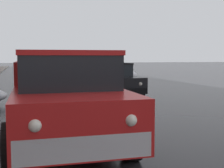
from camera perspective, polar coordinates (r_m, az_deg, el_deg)
snow_bank_along_left_kerb at (r=21.38m, az=1.43°, el=1.56°), size 2.59×1.08×0.83m
snow_bank_near_corner_right at (r=23.90m, az=-0.18°, el=1.54°), size 3.02×1.09×0.63m
pickup_truck_red_approaching_near_lane at (r=6.06m, az=-8.94°, el=-2.43°), size 2.14×5.02×1.76m
sedan_black_parked_kerbside_close at (r=12.98m, az=-0.47°, el=0.94°), size 2.03×3.92×1.42m
sedan_silver_parked_kerbside_mid at (r=19.96m, az=-6.05°, el=2.30°), size 1.98×4.15×1.42m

